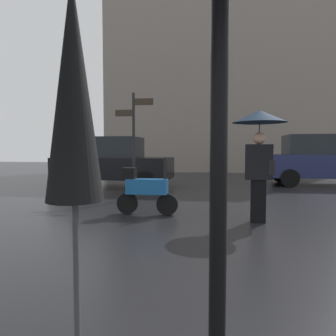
{
  "coord_description": "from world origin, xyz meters",
  "views": [
    {
      "loc": [
        -0.03,
        -2.41,
        1.4
      ],
      "look_at": [
        -1.17,
        4.97,
        0.96
      ],
      "focal_mm": 33.75,
      "sensor_mm": 36.0,
      "label": 1
    }
  ],
  "objects": [
    {
      "name": "pedestrian_with_umbrella",
      "position": [
        0.76,
        3.78,
        1.65
      ],
      "size": [
        1.02,
        1.02,
        2.14
      ],
      "rotation": [
        0.0,
        0.0,
        5.96
      ],
      "color": "black",
      "rests_on": "ground"
    },
    {
      "name": "building_block",
      "position": [
        0.0,
        17.91,
        6.1
      ],
      "size": [
        14.21,
        2.3,
        12.2
      ],
      "primitive_type": "cube",
      "color": "gray",
      "rests_on": "ground"
    },
    {
      "name": "parked_car_right",
      "position": [
        -3.88,
        8.9,
        0.95
      ],
      "size": [
        4.28,
        2.04,
        1.86
      ],
      "rotation": [
        0.0,
        0.0,
        -0.05
      ],
      "color": "black",
      "rests_on": "ground"
    },
    {
      "name": "parked_scooter",
      "position": [
        -1.55,
        4.18,
        0.55
      ],
      "size": [
        1.34,
        0.32,
        1.23
      ],
      "rotation": [
        0.0,
        0.0,
        0.1
      ],
      "color": "black",
      "rests_on": "ground"
    },
    {
      "name": "folded_patio_umbrella_far",
      "position": [
        -0.83,
        -0.72,
        1.64
      ],
      "size": [
        0.42,
        0.42,
        2.39
      ],
      "color": "black",
      "rests_on": "ground"
    },
    {
      "name": "ground_plane",
      "position": [
        0.0,
        0.0,
        0.0
      ],
      "size": [
        60.0,
        60.0,
        0.0
      ],
      "primitive_type": "plane",
      "color": "black"
    },
    {
      "name": "street_signpost",
      "position": [
        -2.32,
        6.16,
        1.8
      ],
      "size": [
        1.08,
        0.08,
        2.97
      ],
      "color": "black",
      "rests_on": "ground"
    },
    {
      "name": "parked_car_left",
      "position": [
        3.95,
        10.63,
        1.0
      ],
      "size": [
        4.18,
        1.98,
        1.97
      ],
      "rotation": [
        0.0,
        0.0,
        -0.07
      ],
      "color": "#1E234C",
      "rests_on": "ground"
    }
  ]
}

